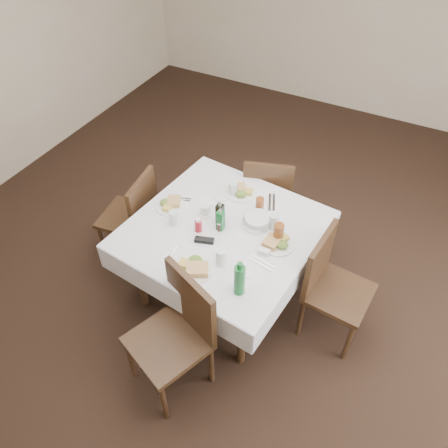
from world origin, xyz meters
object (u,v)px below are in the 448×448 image
object	(u,v)px
chair_east	(330,281)
water_w	(174,218)
chair_north	(267,193)
chair_south	(179,328)
water_n	(233,189)
oil_cruet_dark	(220,213)
coffee_mug	(206,210)
dining_table	(223,235)
green_bottle	(239,279)
oil_cruet_green	(220,220)
bread_basket	(257,221)
water_e	(274,221)
ketchup_bottle	(198,225)
chair_west	(134,213)
water_s	(221,257)

from	to	relation	value
chair_east	water_w	bearing A→B (deg)	-170.20
chair_north	chair_south	size ratio (longest dim) A/B	0.92
water_n	oil_cruet_dark	distance (m)	0.34
chair_east	coffee_mug	distance (m)	1.07
dining_table	green_bottle	size ratio (longest dim) A/B	5.21
dining_table	oil_cruet_green	distance (m)	0.17
chair_south	water_n	distance (m)	1.21
coffee_mug	oil_cruet_green	bearing A→B (deg)	-27.55
green_bottle	coffee_mug	bearing A→B (deg)	135.41
bread_basket	oil_cruet_dark	bearing A→B (deg)	-157.11
water_e	ketchup_bottle	xyz separation A→B (m)	(-0.48, -0.29, -0.01)
water_e	bread_basket	world-z (taller)	water_e
chair_south	oil_cruet_dark	size ratio (longest dim) A/B	4.56
water_w	coffee_mug	world-z (taller)	water_w
chair_north	chair_west	world-z (taller)	chair_north
water_s	oil_cruet_dark	world-z (taller)	oil_cruet_dark
water_w	chair_south	bearing A→B (deg)	-56.80
water_s	water_e	world-z (taller)	water_s
coffee_mug	green_bottle	bearing A→B (deg)	-44.59
water_s	oil_cruet_green	world-z (taller)	oil_cruet_green
coffee_mug	water_n	bearing A→B (deg)	73.64
oil_cruet_green	water_n	bearing A→B (deg)	102.93
green_bottle	water_s	bearing A→B (deg)	144.01
water_s	oil_cruet_green	size ratio (longest dim) A/B	0.64
water_n	water_w	world-z (taller)	water_w
water_n	green_bottle	bearing A→B (deg)	-61.08
chair_south	coffee_mug	bearing A→B (deg)	107.56
ketchup_bottle	oil_cruet_dark	bearing A→B (deg)	57.36
water_n	green_bottle	xyz separation A→B (m)	(0.47, -0.85, 0.07)
oil_cruet_green	chair_north	bearing A→B (deg)	86.90
chair_south	water_e	size ratio (longest dim) A/B	7.61
dining_table	water_e	size ratio (longest dim) A/B	11.28
chair_west	water_s	distance (m)	1.14
chair_south	oil_cruet_dark	bearing A→B (deg)	99.06
water_s	oil_cruet_dark	bearing A→B (deg)	119.15
water_w	oil_cruet_green	world-z (taller)	oil_cruet_green
ketchup_bottle	coffee_mug	xyz separation A→B (m)	(-0.04, 0.18, -0.02)
water_n	ketchup_bottle	xyz separation A→B (m)	(-0.05, -0.49, -0.00)
green_bottle	water_e	bearing A→B (deg)	92.83
bread_basket	chair_east	bearing A→B (deg)	-7.55
water_s	water_w	size ratio (longest dim) A/B	1.12
chair_east	water_n	size ratio (longest dim) A/B	8.12
bread_basket	oil_cruet_green	xyz separation A→B (m)	(-0.22, -0.17, 0.06)
chair_south	water_e	world-z (taller)	chair_south
dining_table	chair_west	world-z (taller)	chair_west
dining_table	water_n	size ratio (longest dim) A/B	12.71
coffee_mug	chair_north	bearing A→B (deg)	73.00
chair_south	green_bottle	size ratio (longest dim) A/B	3.52
oil_cruet_dark	coffee_mug	bearing A→B (deg)	168.11
chair_west	bread_basket	distance (m)	1.14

